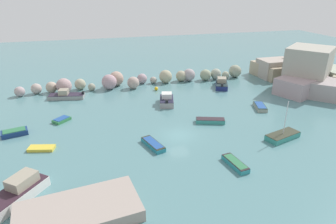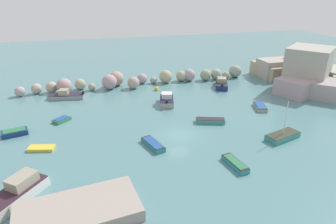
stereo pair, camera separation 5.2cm
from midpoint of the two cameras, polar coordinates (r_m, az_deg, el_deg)
The scene contains 17 objects.
cove_water at distance 37.56m, azimuth 2.20°, elevation -4.53°, with size 160.00×160.00×0.00m, color slate.
cliff_headland_right at distance 61.61m, azimuth 25.35°, elevation 6.81°, with size 19.19×21.36×7.61m.
rock_breakwater at distance 56.51m, azimuth -5.06°, elevation 6.38°, with size 43.39×5.17×2.74m.
stone_dock at distance 26.26m, azimuth -17.01°, elevation -18.15°, with size 9.86×5.06×1.13m, color #A29389.
channel_buoy at distance 53.61m, azimuth -2.26°, elevation 4.58°, with size 0.68×0.68×0.68m, color gold.
moored_boat_0 at distance 32.15m, azimuth 13.00°, elevation -9.75°, with size 1.65×3.69×0.58m.
moored_boat_1 at distance 39.25m, azimuth 21.47°, elevation -4.36°, with size 4.89×3.03×4.99m.
moored_boat_2 at distance 37.33m, azimuth -23.40°, elevation -6.49°, with size 3.15×1.94×0.36m.
moored_boat_3 at distance 47.69m, azimuth 17.56°, elevation 1.01°, with size 2.41×3.73×0.61m.
moored_boat_4 at distance 47.11m, azimuth -0.22°, elevation 2.34°, with size 3.12×4.53×1.80m.
moored_boat_5 at distance 29.94m, azimuth -27.60°, elevation -13.88°, with size 5.74×6.37×1.98m.
moored_boat_6 at distance 34.90m, azimuth -2.90°, elevation -6.29°, with size 2.32×4.06×0.58m.
moored_boat_7 at distance 56.30m, azimuth 10.44°, elevation 5.44°, with size 3.91×5.40×1.70m.
moored_boat_8 at distance 42.24m, azimuth -27.69°, elevation -3.56°, with size 3.36×2.23×0.72m.
moored_boat_9 at distance 52.58m, azimuth -19.16°, elevation 3.08°, with size 6.11×3.13×1.58m.
moored_boat_10 at distance 43.84m, azimuth -19.98°, elevation -1.42°, with size 2.65×2.63×0.49m.
moored_boat_11 at distance 41.16m, azimuth 8.27°, elevation -1.69°, with size 4.17×2.45×0.62m.
Camera 2 is at (-10.12, -31.66, 17.51)m, focal length 31.28 mm.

